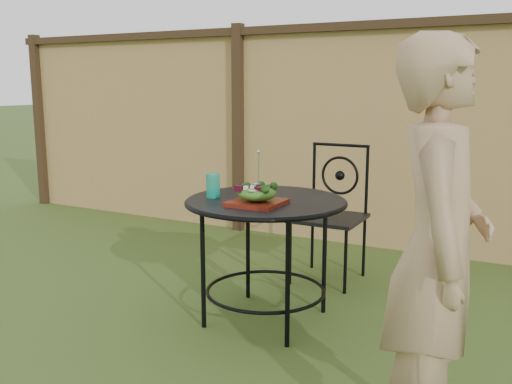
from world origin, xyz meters
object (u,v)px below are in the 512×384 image
patio_chair (332,209)px  diner (437,251)px  patio_table (266,223)px  salad_plate (257,203)px

patio_chair → diner: (1.01, -1.64, 0.27)m
patio_chair → diner: diner is taller
patio_table → patio_chair: (0.07, 0.88, -0.08)m
patio_table → diner: diner is taller
patio_table → salad_plate: size_ratio=3.42×
patio_table → diner: bearing=-34.9°
patio_table → salad_plate: bearing=-80.6°
patio_chair → salad_plate: bearing=-92.5°
diner → salad_plate: bearing=50.0°
patio_table → diner: 1.34m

